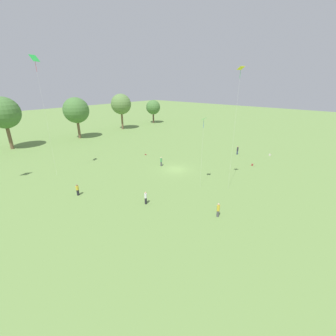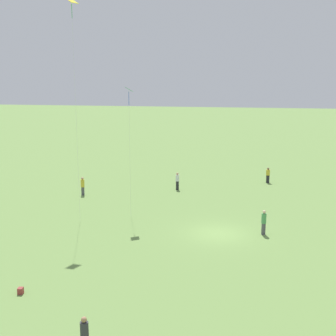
{
  "view_description": "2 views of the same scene",
  "coord_description": "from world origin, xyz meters",
  "px_view_note": "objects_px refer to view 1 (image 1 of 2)",
  "views": [
    {
      "loc": [
        -29.64,
        -23.64,
        14.84
      ],
      "look_at": [
        -3.92,
        -1.56,
        1.82
      ],
      "focal_mm": 24.0,
      "sensor_mm": 36.0,
      "label": 1
    },
    {
      "loc": [
        32.33,
        1.64,
        11.57
      ],
      "look_at": [
        -2.45,
        -4.12,
        4.21
      ],
      "focal_mm": 50.0,
      "sensor_mm": 36.0,
      "label": 2
    }
  ],
  "objects_px": {
    "kite_0": "(240,78)",
    "kite_3": "(35,64)",
    "person_0": "(218,210)",
    "person_3": "(78,190)",
    "picnic_bag_2": "(146,155)",
    "picnic_bag_0": "(270,155)",
    "person_2": "(237,150)",
    "picnic_bag_1": "(252,165)",
    "kite_1": "(204,123)",
    "person_1": "(146,198)",
    "person_4": "(161,161)"
  },
  "relations": [
    {
      "from": "kite_0",
      "to": "kite_3",
      "type": "xyz_separation_m",
      "value": [
        -14.38,
        24.26,
        2.01
      ]
    },
    {
      "from": "person_0",
      "to": "kite_3",
      "type": "height_order",
      "value": "kite_3"
    },
    {
      "from": "person_3",
      "to": "kite_3",
      "type": "height_order",
      "value": "kite_3"
    },
    {
      "from": "picnic_bag_2",
      "to": "picnic_bag_0",
      "type": "bearing_deg",
      "value": -50.6
    },
    {
      "from": "person_0",
      "to": "person_3",
      "type": "distance_m",
      "value": 19.23
    },
    {
      "from": "kite_3",
      "to": "person_2",
      "type": "bearing_deg",
      "value": -6.93
    },
    {
      "from": "person_2",
      "to": "picnic_bag_1",
      "type": "height_order",
      "value": "person_2"
    },
    {
      "from": "person_3",
      "to": "picnic_bag_2",
      "type": "relative_size",
      "value": 4.25
    },
    {
      "from": "person_0",
      "to": "kite_1",
      "type": "bearing_deg",
      "value": -89.4
    },
    {
      "from": "person_3",
      "to": "kite_1",
      "type": "relative_size",
      "value": 0.16
    },
    {
      "from": "person_1",
      "to": "person_4",
      "type": "distance_m",
      "value": 14.19
    },
    {
      "from": "kite_0",
      "to": "kite_3",
      "type": "bearing_deg",
      "value": 7.29
    },
    {
      "from": "person_1",
      "to": "picnic_bag_2",
      "type": "relative_size",
      "value": 4.56
    },
    {
      "from": "person_2",
      "to": "person_3",
      "type": "height_order",
      "value": "person_2"
    },
    {
      "from": "person_4",
      "to": "picnic_bag_0",
      "type": "height_order",
      "value": "person_4"
    },
    {
      "from": "kite_0",
      "to": "kite_1",
      "type": "xyz_separation_m",
      "value": [
        -2.16,
        3.53,
        -5.71
      ]
    },
    {
      "from": "kite_1",
      "to": "picnic_bag_2",
      "type": "bearing_deg",
      "value": -80.64
    },
    {
      "from": "person_1",
      "to": "picnic_bag_2",
      "type": "distance_m",
      "value": 21.06
    },
    {
      "from": "kite_0",
      "to": "person_1",
      "type": "bearing_deg",
      "value": 38.05
    },
    {
      "from": "kite_0",
      "to": "kite_1",
      "type": "distance_m",
      "value": 7.05
    },
    {
      "from": "person_1",
      "to": "kite_0",
      "type": "height_order",
      "value": "kite_0"
    },
    {
      "from": "person_2",
      "to": "picnic_bag_2",
      "type": "distance_m",
      "value": 20.05
    },
    {
      "from": "kite_0",
      "to": "person_3",
      "type": "bearing_deg",
      "value": 22.74
    },
    {
      "from": "person_1",
      "to": "person_2",
      "type": "relative_size",
      "value": 0.96
    },
    {
      "from": "person_2",
      "to": "person_1",
      "type": "bearing_deg",
      "value": 32.13
    },
    {
      "from": "person_2",
      "to": "person_4",
      "type": "distance_m",
      "value": 17.98
    },
    {
      "from": "picnic_bag_0",
      "to": "kite_1",
      "type": "bearing_deg",
      "value": 172.41
    },
    {
      "from": "person_1",
      "to": "person_2",
      "type": "height_order",
      "value": "person_2"
    },
    {
      "from": "kite_3",
      "to": "picnic_bag_1",
      "type": "bearing_deg",
      "value": -18.33
    },
    {
      "from": "person_0",
      "to": "picnic_bag_1",
      "type": "distance_m",
      "value": 20.03
    },
    {
      "from": "person_1",
      "to": "kite_3",
      "type": "height_order",
      "value": "kite_3"
    },
    {
      "from": "person_0",
      "to": "picnic_bag_1",
      "type": "relative_size",
      "value": 5.21
    },
    {
      "from": "picnic_bag_0",
      "to": "picnic_bag_1",
      "type": "height_order",
      "value": "picnic_bag_0"
    },
    {
      "from": "kite_0",
      "to": "kite_3",
      "type": "distance_m",
      "value": 28.27
    },
    {
      "from": "person_1",
      "to": "kite_1",
      "type": "height_order",
      "value": "kite_1"
    },
    {
      "from": "person_0",
      "to": "picnic_bag_2",
      "type": "distance_m",
      "value": 26.2
    },
    {
      "from": "person_1",
      "to": "picnic_bag_1",
      "type": "distance_m",
      "value": 23.71
    },
    {
      "from": "person_4",
      "to": "picnic_bag_1",
      "type": "height_order",
      "value": "person_4"
    },
    {
      "from": "person_1",
      "to": "kite_0",
      "type": "distance_m",
      "value": 19.15
    },
    {
      "from": "person_3",
      "to": "kite_3",
      "type": "relative_size",
      "value": 0.09
    },
    {
      "from": "person_0",
      "to": "person_2",
      "type": "xyz_separation_m",
      "value": [
        24.51,
        8.79,
        0.04
      ]
    },
    {
      "from": "person_3",
      "to": "kite_1",
      "type": "bearing_deg",
      "value": 152.33
    },
    {
      "from": "picnic_bag_0",
      "to": "picnic_bag_2",
      "type": "bearing_deg",
      "value": 129.4
    },
    {
      "from": "person_2",
      "to": "person_4",
      "type": "xyz_separation_m",
      "value": [
        -16.23,
        7.73,
        -0.01
      ]
    },
    {
      "from": "person_0",
      "to": "person_2",
      "type": "bearing_deg",
      "value": -117.29
    },
    {
      "from": "kite_0",
      "to": "picnic_bag_1",
      "type": "height_order",
      "value": "kite_0"
    },
    {
      "from": "kite_1",
      "to": "kite_3",
      "type": "height_order",
      "value": "kite_3"
    },
    {
      "from": "kite_1",
      "to": "person_2",
      "type": "bearing_deg",
      "value": -144.66
    },
    {
      "from": "person_0",
      "to": "picnic_bag_2",
      "type": "relative_size",
      "value": 4.59
    },
    {
      "from": "person_4",
      "to": "person_1",
      "type": "bearing_deg",
      "value": -76.36
    }
  ]
}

